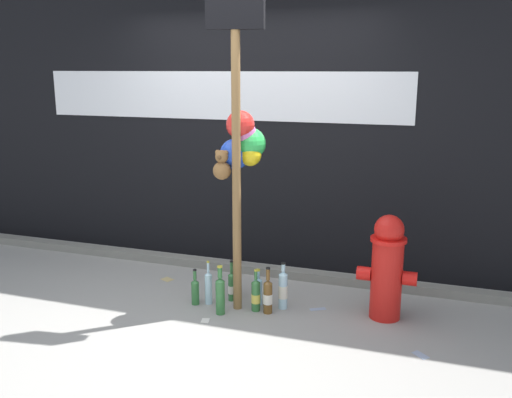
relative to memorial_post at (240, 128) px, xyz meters
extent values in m
plane|color=gray|center=(-0.24, -0.41, -1.49)|extent=(14.00, 14.00, 0.00)
cube|color=black|center=(-0.24, 1.11, 0.38)|extent=(10.00, 0.20, 3.74)
cube|color=silver|center=(-0.62, 1.00, 0.19)|extent=(3.80, 0.01, 0.47)
cube|color=slate|center=(-0.24, 0.72, -1.45)|extent=(8.00, 0.12, 0.08)
cylinder|color=olive|center=(0.00, -0.09, -0.24)|extent=(0.07, 0.07, 2.51)
cube|color=black|center=(0.00, -0.09, 0.92)|extent=(0.45, 0.14, 0.36)
sphere|color=blue|center=(-0.06, 0.04, -0.22)|extent=(0.25, 0.25, 0.25)
sphere|color=red|center=(0.00, 0.02, 0.02)|extent=(0.23, 0.23, 0.23)
sphere|color=#D66BB2|center=(0.02, 0.04, -0.05)|extent=(0.20, 0.20, 0.20)
sphere|color=yellow|center=(0.07, 0.04, -0.22)|extent=(0.18, 0.18, 0.18)
sphere|color=green|center=(0.05, 0.08, -0.13)|extent=(0.26, 0.26, 0.26)
sphere|color=brown|center=(-0.12, -0.09, -0.34)|extent=(0.15, 0.15, 0.15)
sphere|color=brown|center=(-0.12, -0.09, -0.22)|extent=(0.11, 0.11, 0.11)
sphere|color=brown|center=(-0.16, -0.09, -0.19)|extent=(0.04, 0.04, 0.04)
sphere|color=brown|center=(-0.09, -0.09, -0.19)|extent=(0.04, 0.04, 0.04)
sphere|color=brown|center=(-0.12, -0.13, -0.22)|extent=(0.04, 0.04, 0.04)
cylinder|color=red|center=(1.18, 0.12, -1.18)|extent=(0.25, 0.25, 0.64)
cylinder|color=red|center=(1.18, 0.12, -0.84)|extent=(0.28, 0.28, 0.03)
sphere|color=red|center=(1.18, 0.12, -0.76)|extent=(0.23, 0.23, 0.23)
cylinder|color=red|center=(1.00, 0.12, -1.14)|extent=(0.11, 0.11, 0.11)
cylinder|color=red|center=(1.36, 0.12, -1.14)|extent=(0.11, 0.11, 0.11)
cylinder|color=#337038|center=(-0.09, -0.24, -1.35)|extent=(0.08, 0.08, 0.28)
cone|color=#337038|center=(-0.09, -0.24, -1.20)|extent=(0.08, 0.08, 0.03)
cylinder|color=#337038|center=(-0.09, -0.24, -1.14)|extent=(0.04, 0.04, 0.09)
cylinder|color=gold|center=(-0.09, -0.24, -1.09)|extent=(0.04, 0.04, 0.01)
cylinder|color=#B2DBEA|center=(-0.26, -0.09, -1.37)|extent=(0.06, 0.06, 0.26)
cone|color=#B2DBEA|center=(-0.26, -0.09, -1.22)|extent=(0.06, 0.06, 0.02)
cylinder|color=#B2DBEA|center=(-0.26, -0.09, -1.17)|extent=(0.02, 0.02, 0.08)
cylinder|color=gold|center=(-0.26, -0.09, -1.12)|extent=(0.02, 0.02, 0.01)
cylinder|color=#337038|center=(0.16, -0.09, -1.37)|extent=(0.07, 0.07, 0.24)
cone|color=#337038|center=(0.16, -0.09, -1.24)|extent=(0.07, 0.07, 0.03)
cylinder|color=#337038|center=(0.16, -0.09, -1.19)|extent=(0.03, 0.03, 0.07)
cylinder|color=#D8C64C|center=(0.16, -0.09, -1.39)|extent=(0.07, 0.07, 0.08)
cylinder|color=gold|center=(0.16, -0.09, -1.14)|extent=(0.03, 0.03, 0.01)
cylinder|color=brown|center=(0.27, -0.10, -1.37)|extent=(0.07, 0.07, 0.26)
cone|color=brown|center=(0.27, -0.10, -1.22)|extent=(0.07, 0.07, 0.03)
cylinder|color=brown|center=(0.27, -0.10, -1.16)|extent=(0.03, 0.03, 0.10)
cylinder|color=silver|center=(0.27, -0.10, -1.37)|extent=(0.08, 0.08, 0.08)
cylinder|color=black|center=(0.27, -0.10, -1.11)|extent=(0.04, 0.04, 0.01)
cylinder|color=#B2DBEA|center=(0.36, 0.02, -1.35)|extent=(0.07, 0.07, 0.30)
cone|color=#B2DBEA|center=(0.36, 0.02, -1.18)|extent=(0.07, 0.07, 0.03)
cylinder|color=#B2DBEA|center=(0.36, 0.02, -1.14)|extent=(0.03, 0.03, 0.06)
cylinder|color=silver|center=(0.36, 0.02, -1.35)|extent=(0.08, 0.08, 0.11)
cylinder|color=black|center=(0.36, 0.02, -1.10)|extent=(0.04, 0.04, 0.01)
cylinder|color=#93CCE0|center=(0.14, 0.02, -1.39)|extent=(0.07, 0.07, 0.22)
cone|color=#93CCE0|center=(0.14, 0.02, -1.26)|extent=(0.07, 0.07, 0.03)
cylinder|color=#93CCE0|center=(0.14, 0.02, -1.22)|extent=(0.03, 0.03, 0.06)
cylinder|color=gold|center=(0.14, 0.02, -1.19)|extent=(0.04, 0.04, 0.01)
cylinder|color=#337038|center=(-0.10, 0.04, -1.38)|extent=(0.06, 0.06, 0.23)
cone|color=#337038|center=(-0.10, 0.04, -1.25)|extent=(0.06, 0.06, 0.02)
cylinder|color=#337038|center=(-0.10, 0.04, -1.19)|extent=(0.03, 0.03, 0.10)
cylinder|color=silver|center=(-0.10, 0.04, -1.40)|extent=(0.06, 0.06, 0.07)
cylinder|color=black|center=(-0.10, 0.04, -1.14)|extent=(0.03, 0.03, 0.01)
cylinder|color=#337038|center=(-0.37, -0.13, -1.40)|extent=(0.07, 0.07, 0.20)
cone|color=#337038|center=(-0.37, -0.13, -1.29)|extent=(0.07, 0.07, 0.03)
cylinder|color=#337038|center=(-0.37, -0.13, -1.23)|extent=(0.03, 0.03, 0.08)
cylinder|color=black|center=(-0.37, -0.13, -1.19)|extent=(0.03, 0.03, 0.01)
cylinder|color=brown|center=(-0.11, 0.17, -1.35)|extent=(0.08, 0.08, 0.29)
cone|color=brown|center=(-0.11, 0.17, -1.19)|extent=(0.08, 0.08, 0.03)
cylinder|color=brown|center=(-0.11, 0.17, -1.14)|extent=(0.03, 0.03, 0.08)
cylinder|color=black|center=(-0.11, 0.17, -1.09)|extent=(0.04, 0.04, 0.01)
cube|color=#8C99B2|center=(0.64, 0.09, -1.49)|extent=(0.14, 0.11, 0.01)
cube|color=tan|center=(-0.85, 0.29, -1.49)|extent=(0.13, 0.12, 0.01)
cube|color=#8C99B2|center=(1.49, -0.42, -1.49)|extent=(0.13, 0.12, 0.01)
cube|color=silver|center=(-0.16, -0.40, -1.49)|extent=(0.08, 0.09, 0.01)
camera|label=1|loc=(1.52, -4.13, 0.46)|focal=38.98mm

